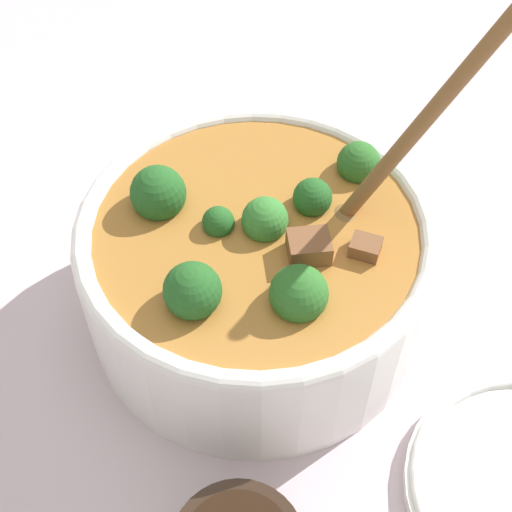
{
  "coord_description": "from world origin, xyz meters",
  "views": [
    {
      "loc": [
        0.35,
        -0.08,
        0.51
      ],
      "look_at": [
        0.0,
        0.0,
        0.07
      ],
      "focal_mm": 50.0,
      "sensor_mm": 36.0,
      "label": 1
    }
  ],
  "objects": [
    {
      "name": "ground_plane",
      "position": [
        0.0,
        0.0,
        0.0
      ],
      "size": [
        4.0,
        4.0,
        0.0
      ],
      "primitive_type": "plane",
      "color": "silver"
    },
    {
      "name": "stew_bowl",
      "position": [
        0.0,
        0.0,
        0.07
      ],
      "size": [
        0.28,
        0.33,
        0.3
      ],
      "color": "white",
      "rests_on": "ground_plane"
    }
  ]
}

